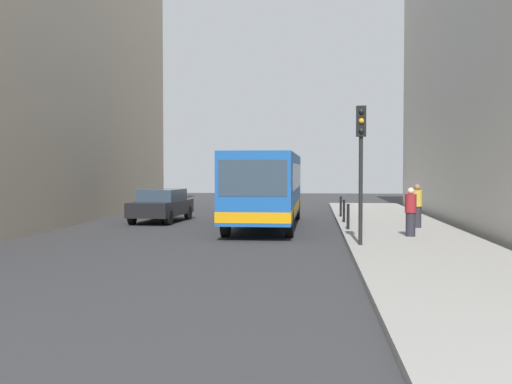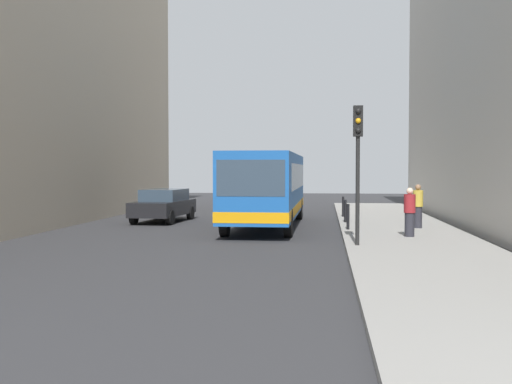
{
  "view_description": "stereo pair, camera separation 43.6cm",
  "coord_description": "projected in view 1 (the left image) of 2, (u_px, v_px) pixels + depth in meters",
  "views": [
    {
      "loc": [
        2.16,
        -21.29,
        2.39
      ],
      "look_at": [
        -0.03,
        2.26,
        1.52
      ],
      "focal_mm": 43.46,
      "sensor_mm": 36.0,
      "label": 1
    },
    {
      "loc": [
        2.6,
        -21.25,
        2.39
      ],
      "look_at": [
        -0.03,
        2.26,
        1.52
      ],
      "focal_mm": 43.46,
      "sensor_mm": 36.0,
      "label": 2
    }
  ],
  "objects": [
    {
      "name": "sidewalk",
      "position": [
        409.0,
        237.0,
        20.97
      ],
      "size": [
        4.4,
        40.0,
        0.15
      ],
      "primitive_type": "cube",
      "color": "gray",
      "rests_on": "ground"
    },
    {
      "name": "bus",
      "position": [
        267.0,
        185.0,
        25.74
      ],
      "size": [
        2.6,
        11.04,
        3.0
      ],
      "rotation": [
        0.0,
        0.0,
        3.13
      ],
      "color": "#19519E",
      "rests_on": "ground"
    },
    {
      "name": "pedestrian_mid_sidewalk",
      "position": [
        417.0,
        206.0,
        23.71
      ],
      "size": [
        0.38,
        0.38,
        1.66
      ],
      "rotation": [
        0.0,
        0.0,
        4.28
      ],
      "color": "#26262D",
      "rests_on": "sidewalk"
    },
    {
      "name": "bollard_near",
      "position": [
        348.0,
        217.0,
        23.05
      ],
      "size": [
        0.11,
        0.11,
        0.95
      ],
      "primitive_type": "cylinder",
      "color": "black",
      "rests_on": "sidewalk"
    },
    {
      "name": "bollard_mid",
      "position": [
        344.0,
        211.0,
        26.17
      ],
      "size": [
        0.11,
        0.11,
        0.95
      ],
      "primitive_type": "cylinder",
      "color": "black",
      "rests_on": "sidewalk"
    },
    {
      "name": "pedestrian_near_signal",
      "position": [
        411.0,
        212.0,
        20.62
      ],
      "size": [
        0.38,
        0.38,
        1.63
      ],
      "rotation": [
        0.0,
        0.0,
        1.63
      ],
      "color": "#26262D",
      "rests_on": "sidewalk"
    },
    {
      "name": "car_beside_bus",
      "position": [
        162.0,
        205.0,
        28.02
      ],
      "size": [
        2.13,
        4.52,
        1.48
      ],
      "rotation": [
        0.0,
        0.0,
        3.07
      ],
      "color": "black",
      "rests_on": "ground"
    },
    {
      "name": "bollard_far",
      "position": [
        341.0,
        206.0,
        29.28
      ],
      "size": [
        0.11,
        0.11,
        0.95
      ],
      "primitive_type": "cylinder",
      "color": "black",
      "rests_on": "sidewalk"
    },
    {
      "name": "traffic_light",
      "position": [
        361.0,
        148.0,
        18.21
      ],
      "size": [
        0.28,
        0.33,
        4.1
      ],
      "color": "black",
      "rests_on": "sidewalk"
    },
    {
      "name": "ground_plane",
      "position": [
        251.0,
        238.0,
        21.48
      ],
      "size": [
        80.0,
        80.0,
        0.0
      ],
      "primitive_type": "plane",
      "color": "#2D2D30"
    }
  ]
}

